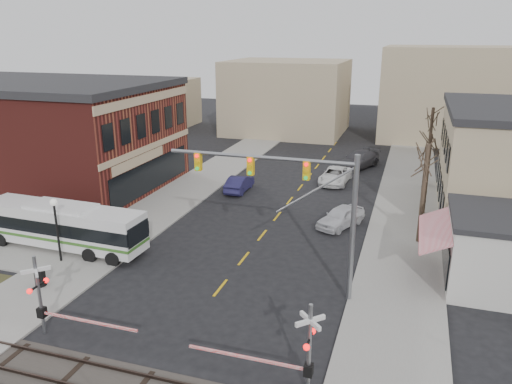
% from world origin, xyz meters
% --- Properties ---
extents(ground, '(160.00, 160.00, 0.00)m').
position_xyz_m(ground, '(0.00, 0.00, 0.00)').
color(ground, black).
rests_on(ground, ground).
extents(sidewalk_west, '(5.00, 60.00, 0.12)m').
position_xyz_m(sidewalk_west, '(-9.50, 20.00, 0.06)').
color(sidewalk_west, gray).
rests_on(sidewalk_west, ground).
extents(sidewalk_east, '(5.00, 60.00, 0.12)m').
position_xyz_m(sidewalk_east, '(9.50, 20.00, 0.06)').
color(sidewalk_east, gray).
rests_on(sidewalk_east, ground).
extents(brick_building, '(30.40, 15.40, 9.60)m').
position_xyz_m(brick_building, '(-26.98, 16.00, 4.81)').
color(brick_building, maroon).
rests_on(brick_building, ground).
extents(tree_east_a, '(0.28, 0.28, 6.75)m').
position_xyz_m(tree_east_a, '(10.50, 12.00, 3.50)').
color(tree_east_a, '#382B21').
rests_on(tree_east_a, sidewalk_east).
extents(tree_east_b, '(0.28, 0.28, 6.30)m').
position_xyz_m(tree_east_b, '(10.80, 18.00, 3.27)').
color(tree_east_b, '#382B21').
rests_on(tree_east_b, sidewalk_east).
extents(tree_east_c, '(0.28, 0.28, 7.20)m').
position_xyz_m(tree_east_c, '(11.00, 26.00, 3.72)').
color(tree_east_c, '#382B21').
rests_on(tree_east_c, sidewalk_east).
extents(transit_bus, '(11.44, 2.86, 2.93)m').
position_xyz_m(transit_bus, '(-11.74, 3.85, 1.67)').
color(transit_bus, silver).
rests_on(transit_bus, ground).
extents(traffic_signal_mast, '(10.20, 0.30, 8.00)m').
position_xyz_m(traffic_signal_mast, '(4.24, 2.86, 5.75)').
color(traffic_signal_mast, gray).
rests_on(traffic_signal_mast, ground).
extents(rr_crossing_west, '(5.60, 1.36, 4.00)m').
position_xyz_m(rr_crossing_west, '(-5.96, -4.63, 1.97)').
color(rr_crossing_west, gray).
rests_on(rr_crossing_west, ground).
extents(rr_crossing_east, '(5.60, 1.36, 4.00)m').
position_xyz_m(rr_crossing_east, '(6.05, -4.93, 1.97)').
color(rr_crossing_east, gray).
rests_on(rr_crossing_east, ground).
extents(street_lamp, '(0.44, 0.44, 4.06)m').
position_xyz_m(street_lamp, '(-10.68, 2.03, 3.05)').
color(street_lamp, black).
rests_on(street_lamp, sidewalk_west).
extents(trash_bin, '(0.60, 0.60, 0.99)m').
position_xyz_m(trash_bin, '(-9.62, -1.01, 0.62)').
color(trash_bin, black).
rests_on(trash_bin, sidewalk_west).
extents(car_a, '(3.49, 4.81, 1.52)m').
position_xyz_m(car_a, '(5.00, 13.41, 0.76)').
color(car_a, silver).
rests_on(car_a, ground).
extents(car_b, '(1.59, 4.40, 1.44)m').
position_xyz_m(car_b, '(-5.00, 19.25, 0.72)').
color(car_b, '#1D1B43').
rests_on(car_b, ground).
extents(car_c, '(2.73, 5.39, 1.46)m').
position_xyz_m(car_c, '(2.83, 24.45, 0.73)').
color(car_c, white).
rests_on(car_c, ground).
extents(car_d, '(4.65, 6.36, 1.71)m').
position_xyz_m(car_d, '(4.23, 30.88, 0.86)').
color(car_d, '#3C3B3F').
rests_on(car_d, ground).
extents(pedestrian_near, '(0.66, 0.78, 1.81)m').
position_xyz_m(pedestrian_near, '(-8.98, 3.03, 1.02)').
color(pedestrian_near, '#544843').
rests_on(pedestrian_near, sidewalk_west).
extents(pedestrian_far, '(1.04, 1.05, 1.72)m').
position_xyz_m(pedestrian_far, '(-11.16, 6.36, 0.98)').
color(pedestrian_far, '#384262').
rests_on(pedestrian_far, sidewalk_west).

